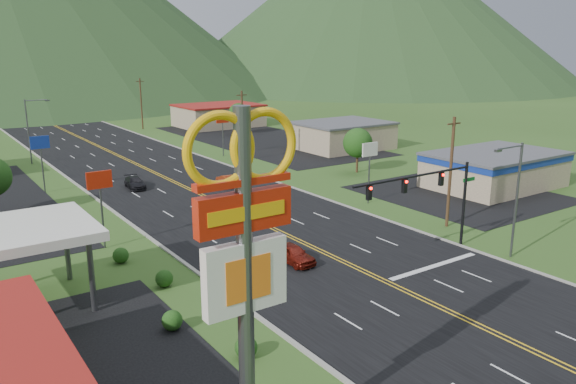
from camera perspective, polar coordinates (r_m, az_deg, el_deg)
ground at (r=33.66m, az=24.76°, el=-15.05°), size 500.00×500.00×0.00m
road at (r=33.66m, az=24.76°, el=-15.05°), size 20.00×460.00×0.04m
pylon_sign at (r=19.59m, az=-4.46°, el=-5.07°), size 4.32×0.60×14.00m
traffic_signal at (r=44.30m, az=14.39°, el=0.28°), size 13.10×0.43×7.00m
streetlight_east at (r=45.68m, az=22.04°, el=-0.11°), size 3.28×0.25×9.00m
streetlight_west at (r=85.92m, az=-24.72°, el=6.02°), size 3.28×0.25×9.00m
gas_canopy at (r=37.88m, az=-26.71°, el=-3.96°), size 10.00×8.00×5.30m
building_east_near at (r=69.74m, az=20.26°, el=2.34°), size 15.40×10.40×4.10m
building_east_mid at (r=91.30m, az=5.52°, el=5.77°), size 14.40×11.40×4.30m
building_east_far at (r=118.07m, az=-7.08°, el=7.74°), size 16.40×12.40×4.50m
pole_sign_west_a at (r=46.93m, az=-18.56°, el=0.41°), size 2.00×0.18×6.40m
pole_sign_west_b at (r=67.99m, az=-23.85°, el=4.09°), size 2.00×0.18×6.40m
pole_sign_east_a at (r=58.46m, az=8.30°, el=3.68°), size 2.00×0.18×6.40m
pole_sign_east_b at (r=84.44m, az=-6.67°, el=7.02°), size 2.00×0.18×6.40m
tree_east_a at (r=73.37m, az=7.09°, el=4.97°), size 3.84×3.84×5.82m
tree_east_b at (r=106.46m, az=-5.03°, el=7.96°), size 3.84×3.84×5.82m
utility_pole_a at (r=52.11m, az=16.18°, el=2.02°), size 1.60×0.28×10.00m
utility_pole_b at (r=80.33m, az=-4.66°, el=6.75°), size 1.60×0.28×10.00m
utility_pole_c at (r=116.51m, az=-14.68°, el=8.72°), size 1.60×0.28×10.00m
utility_pole_d at (r=154.58m, az=-19.91°, el=9.64°), size 1.60×0.28×10.00m
mountain_ne at (r=258.52m, az=8.29°, el=18.56°), size 180.00×180.00×70.00m
car_red_near at (r=42.62m, az=0.46°, el=-6.32°), size 1.94×4.28×1.43m
car_dark_mid at (r=67.29m, az=-15.28°, el=0.88°), size 2.26×4.56×1.27m
car_red_far at (r=66.50m, az=-6.22°, el=1.17°), size 1.75×4.03×1.29m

